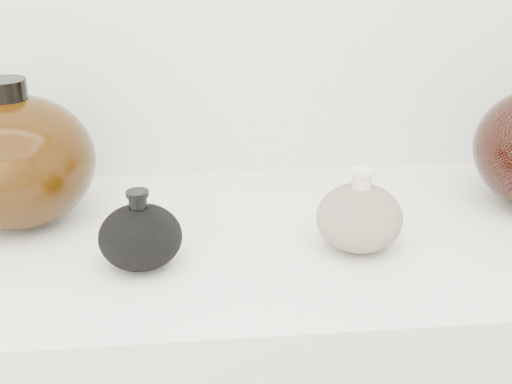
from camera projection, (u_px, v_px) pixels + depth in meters
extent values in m
cube|color=silver|center=(236.00, 246.00, 1.02)|extent=(1.20, 0.50, 0.03)
ellipsoid|color=black|center=(140.00, 237.00, 0.92)|extent=(0.13, 0.13, 0.08)
cylinder|color=black|center=(138.00, 203.00, 0.90)|extent=(0.03, 0.03, 0.03)
cylinder|color=black|center=(137.00, 194.00, 0.90)|extent=(0.03, 0.03, 0.01)
ellipsoid|color=#BDB194|center=(359.00, 218.00, 0.97)|extent=(0.16, 0.16, 0.09)
cylinder|color=beige|center=(362.00, 182.00, 0.95)|extent=(0.03, 0.03, 0.03)
cylinder|color=beige|center=(362.00, 172.00, 0.94)|extent=(0.04, 0.04, 0.01)
ellipsoid|color=black|center=(16.00, 162.00, 1.03)|extent=(0.28, 0.28, 0.19)
cylinder|color=black|center=(6.00, 92.00, 0.98)|extent=(0.07, 0.07, 0.04)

